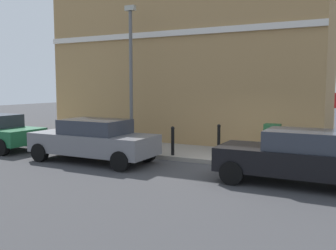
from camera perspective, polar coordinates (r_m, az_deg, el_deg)
ground at (r=11.73m, az=11.64°, el=-7.03°), size 80.00×80.00×0.00m
sidewalk at (r=15.90m, az=-7.87°, el=-3.26°), size 2.71×30.00×0.15m
corner_building at (r=19.19m, az=4.60°, el=11.20°), size 6.99×12.59×8.72m
car_black at (r=10.43m, az=19.37°, el=-4.62°), size 1.82×4.14×1.47m
car_grey at (r=13.06m, az=-11.35°, el=-2.24°), size 1.87×4.46×1.48m
utility_cabinet at (r=13.55m, az=15.69°, el=-2.44°), size 0.46×0.61×1.15m
bollard_near_cabinet at (r=14.16m, az=7.81°, el=-1.82°), size 0.14×0.14×1.04m
bollard_far_kerb at (r=13.26m, az=0.73°, el=-2.29°), size 0.14×0.14×1.04m
lamppost at (r=15.55m, az=-5.72°, el=8.50°), size 0.20×0.44×5.72m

